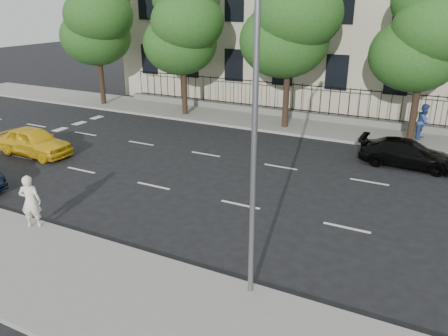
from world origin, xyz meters
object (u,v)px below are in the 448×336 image
at_px(street_light, 264,97).
at_px(woman_near, 30,201).
at_px(black_sedan, 407,153).
at_px(yellow_taxi, 34,141).

distance_m(street_light, woman_near, 8.87).
distance_m(street_light, black_sedan, 12.64).
xyz_separation_m(street_light, woman_near, (-7.86, -0.63, -4.08)).
height_order(street_light, black_sedan, street_light).
bearing_deg(yellow_taxi, black_sedan, -67.76).
distance_m(yellow_taxi, black_sedan, 18.02).
relative_size(street_light, yellow_taxi, 1.96).
distance_m(yellow_taxi, woman_near, 8.32).
bearing_deg(woman_near, black_sedan, -160.86).
xyz_separation_m(street_light, yellow_taxi, (-14.08, 4.87, -4.45)).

